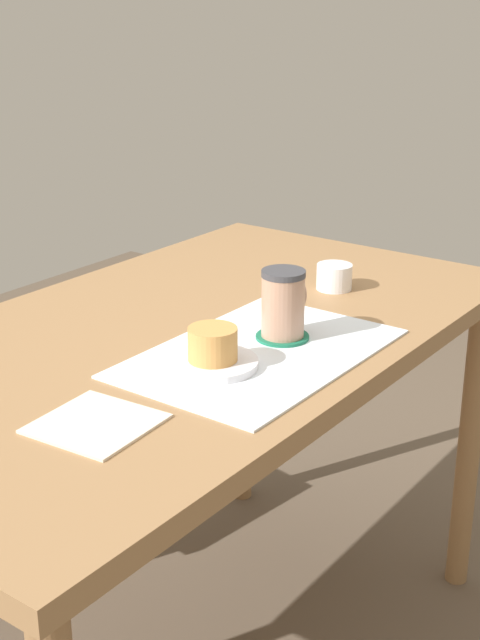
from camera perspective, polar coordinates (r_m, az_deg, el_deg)
The scene contains 8 objects.
dining_table at distance 1.58m, azimuth -3.62°, elevation -3.34°, with size 1.32×0.73×0.75m.
placemat at distance 1.44m, azimuth 1.28°, elevation -2.11°, with size 0.46×0.30×0.00m, color white.
pastry_plate at distance 1.38m, azimuth -1.75°, elevation -2.79°, with size 0.14×0.14×0.01m, color white.
pastry at distance 1.37m, azimuth -1.76°, elevation -1.54°, with size 0.08×0.08×0.05m, color tan.
coffee_coaster at distance 1.50m, azimuth 2.73°, elevation -1.07°, with size 0.09×0.09×0.01m, color #196B4C.
coffee_mug at distance 1.48m, azimuth 2.83°, elevation 1.10°, with size 0.11×0.07×0.11m.
paper_napkin at distance 1.23m, azimuth -9.20°, elevation -6.56°, with size 0.15×0.15×0.00m, color silver.
sugar_bowl at distance 1.76m, azimuth 6.05°, elevation 2.77°, with size 0.07×0.07×0.05m, color white.
Camera 1 is at (-1.11, -0.93, 1.30)m, focal length 50.00 mm.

